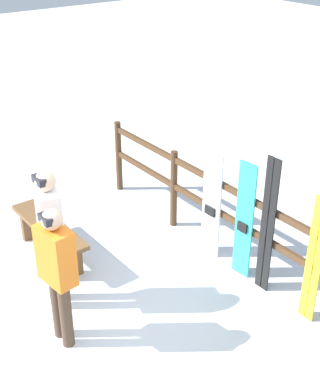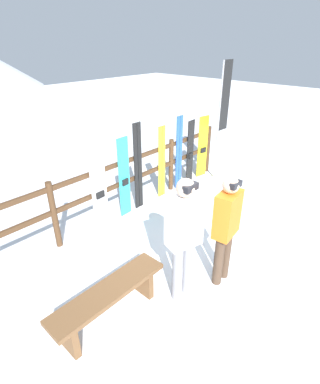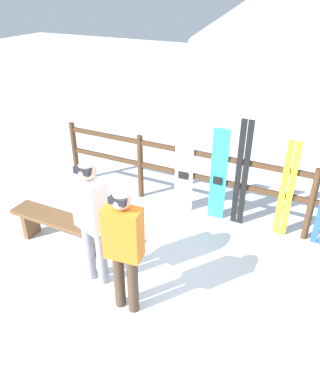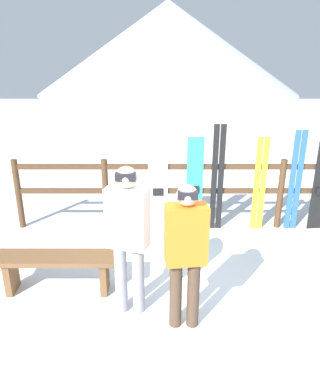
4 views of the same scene
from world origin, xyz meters
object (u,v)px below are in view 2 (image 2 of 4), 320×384
object	(u,v)px
snowboard_white	(99,191)
snowboard_cyan	(124,178)
snowboard_black_stripe	(190,152)
person_white	(184,232)
ski_pair_black	(138,167)
snowboard_yellow	(203,147)
ski_pair_yellow	(162,162)
ski_pair_blue	(179,153)
person_orange	(226,224)
rental_flag	(223,107)
bench	(109,297)

from	to	relation	value
snowboard_white	snowboard_cyan	world-z (taller)	snowboard_cyan
snowboard_cyan	snowboard_black_stripe	bearing A→B (deg)	-0.00
person_white	ski_pair_black	xyz separation A→B (m)	(1.26, 2.12, -0.13)
snowboard_cyan	snowboard_yellow	world-z (taller)	snowboard_cyan
snowboard_cyan	ski_pair_yellow	bearing A→B (deg)	0.18
ski_pair_black	snowboard_cyan	bearing A→B (deg)	-179.47
snowboard_yellow	ski_pair_yellow	bearing A→B (deg)	179.87
ski_pair_black	ski_pair_blue	xyz separation A→B (m)	(1.25, 0.00, -0.05)
person_orange	ski_pair_black	world-z (taller)	ski_pair_black
ski_pair_blue	snowboard_yellow	world-z (taller)	ski_pair_blue
snowboard_white	ski_pair_black	distance (m)	0.96
snowboard_white	snowboard_black_stripe	size ratio (longest dim) A/B	0.98
person_orange	rental_flag	world-z (taller)	rental_flag
person_white	rental_flag	distance (m)	4.15
ski_pair_yellow	ski_pair_blue	size ratio (longest dim) A/B	0.94
person_orange	snowboard_white	world-z (taller)	person_orange
snowboard_yellow	snowboard_white	bearing A→B (deg)	-180.00
snowboard_yellow	rental_flag	size ratio (longest dim) A/B	0.56
ski_pair_blue	snowboard_yellow	xyz separation A→B (m)	(0.91, -0.00, -0.08)
ski_pair_black	rental_flag	bearing A→B (deg)	-7.27
rental_flag	bench	bearing A→B (deg)	-162.53
snowboard_white	snowboard_cyan	distance (m)	0.59
person_white	snowboard_yellow	bearing A→B (deg)	31.80
person_white	snowboard_white	xyz separation A→B (m)	(0.31, 2.12, -0.28)
ski_pair_blue	rental_flag	size ratio (longest dim) A/B	0.61
snowboard_white	snowboard_cyan	xyz separation A→B (m)	(0.59, 0.00, 0.05)
snowboard_black_stripe	ski_pair_black	bearing A→B (deg)	179.88
ski_pair_black	ski_pair_blue	size ratio (longest dim) A/B	1.06
bench	person_white	xyz separation A→B (m)	(0.91, -0.37, 0.64)
ski_pair_yellow	snowboard_yellow	size ratio (longest dim) A/B	1.04
snowboard_white	ski_pair_yellow	size ratio (longest dim) A/B	0.94
bench	snowboard_yellow	size ratio (longest dim) A/B	1.02
person_white	snowboard_black_stripe	bearing A→B (deg)	35.92
snowboard_white	ski_pair_blue	distance (m)	2.21
ski_pair_blue	bench	bearing A→B (deg)	-152.96
snowboard_cyan	ski_pair_black	size ratio (longest dim) A/B	0.89
snowboard_black_stripe	rental_flag	world-z (taller)	rental_flag
bench	rental_flag	bearing A→B (deg)	17.47
bench	snowboard_black_stripe	world-z (taller)	snowboard_black_stripe
person_white	snowboard_black_stripe	xyz separation A→B (m)	(2.93, 2.12, -0.27)
person_orange	snowboard_cyan	bearing A→B (deg)	82.79
person_orange	ski_pair_black	xyz separation A→B (m)	(0.66, 2.36, -0.06)
person_white	snowboard_black_stripe	size ratio (longest dim) A/B	1.16
ski_pair_black	ski_pair_yellow	world-z (taller)	ski_pair_black
snowboard_cyan	snowboard_black_stripe	distance (m)	2.03
person_orange	rental_flag	size ratio (longest dim) A/B	0.60
snowboard_white	snowboard_yellow	world-z (taller)	snowboard_yellow
snowboard_cyan	snowboard_black_stripe	world-z (taller)	snowboard_cyan
person_orange	snowboard_yellow	distance (m)	3.69
person_white	ski_pair_yellow	world-z (taller)	person_white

